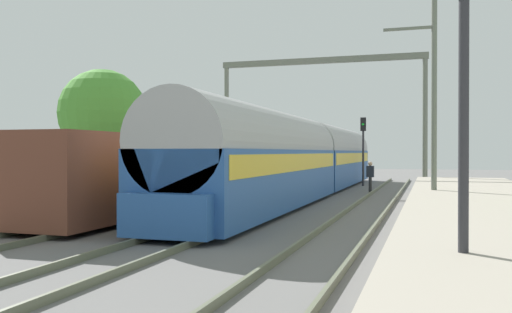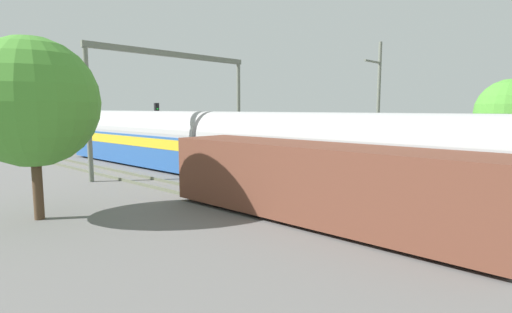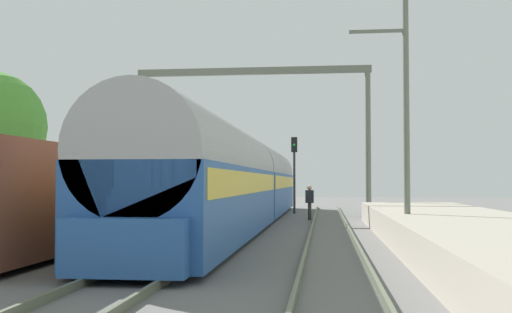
% 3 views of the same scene
% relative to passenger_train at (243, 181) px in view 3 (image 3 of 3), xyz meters
% --- Properties ---
extents(ground, '(120.00, 120.00, 0.00)m').
position_rel_passenger_train_xyz_m(ground, '(0.00, -12.85, -1.97)').
color(ground, slate).
extents(track_far_west, '(1.51, 60.00, 0.16)m').
position_rel_passenger_train_xyz_m(track_far_west, '(-3.92, -12.85, -1.89)').
color(track_far_west, '#5F644F').
rests_on(track_far_west, ground).
extents(track_west, '(1.52, 60.00, 0.16)m').
position_rel_passenger_train_xyz_m(track_west, '(0.00, -12.85, -1.89)').
color(track_west, '#5F644F').
rests_on(track_west, ground).
extents(track_east, '(1.51, 60.00, 0.16)m').
position_rel_passenger_train_xyz_m(track_east, '(3.92, -12.85, -1.89)').
color(track_east, '#5F644F').
rests_on(track_east, ground).
extents(platform, '(4.40, 28.00, 0.90)m').
position_rel_passenger_train_xyz_m(platform, '(7.74, -10.85, -1.52)').
color(platform, '#A39989').
rests_on(platform, ground).
extents(passenger_train, '(2.93, 32.85, 3.82)m').
position_rel_passenger_train_xyz_m(passenger_train, '(0.00, 0.00, 0.00)').
color(passenger_train, '#28569E').
rests_on(passenger_train, ground).
extents(freight_car, '(2.80, 13.00, 2.70)m').
position_rel_passenger_train_xyz_m(freight_car, '(-3.92, -10.29, -0.50)').
color(freight_car, brown).
rests_on(freight_car, ground).
extents(person_crossing, '(0.42, 0.28, 1.73)m').
position_rel_passenger_train_xyz_m(person_crossing, '(2.96, 3.16, -0.94)').
color(person_crossing, '#2B2B2B').
rests_on(person_crossing, ground).
extents(railway_signal_far, '(0.36, 0.30, 4.58)m').
position_rel_passenger_train_xyz_m(railway_signal_far, '(1.92, 8.88, 0.99)').
color(railway_signal_far, '#2D2D33').
rests_on(railway_signal_far, ground).
extents(catenary_gantry, '(12.25, 0.28, 7.86)m').
position_rel_passenger_train_xyz_m(catenary_gantry, '(0.00, 3.74, 3.64)').
color(catenary_gantry, slate).
rests_on(catenary_gantry, ground).
extents(catenary_pole_east_mid, '(1.90, 0.20, 8.00)m').
position_rel_passenger_train_xyz_m(catenary_pole_east_mid, '(6.27, -7.59, 2.18)').
color(catenary_pole_east_mid, slate).
rests_on(catenary_pole_east_mid, ground).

